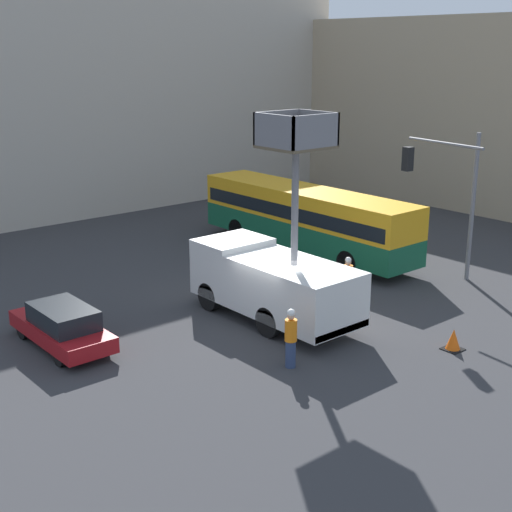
# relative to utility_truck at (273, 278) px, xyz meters

# --- Properties ---
(ground_plane) EXTENTS (120.00, 120.00, 0.00)m
(ground_plane) POSITION_rel_utility_truck_xyz_m (-0.54, -0.57, -1.58)
(ground_plane) COLOR #333335
(building_backdrop_side) EXTENTS (10.00, 28.00, 11.21)m
(building_backdrop_side) POSITION_rel_utility_truck_xyz_m (24.96, 5.94, 4.03)
(building_backdrop_side) COLOR tan
(building_backdrop_side) RESTS_ON ground_plane
(utility_truck) EXTENTS (2.57, 6.71, 7.44)m
(utility_truck) POSITION_rel_utility_truck_xyz_m (0.00, 0.00, 0.00)
(utility_truck) COLOR silver
(utility_truck) RESTS_ON ground_plane
(city_bus) EXTENTS (2.51, 12.15, 3.08)m
(city_bus) POSITION_rel_utility_truck_xyz_m (6.97, 5.54, 0.25)
(city_bus) COLOR #145638
(city_bus) RESTS_ON ground_plane
(traffic_light_pole) EXTENTS (4.04, 3.78, 6.17)m
(traffic_light_pole) POSITION_rel_utility_truck_xyz_m (8.00, -1.61, 2.63)
(traffic_light_pole) COLOR slate
(traffic_light_pole) RESTS_ON ground_plane
(road_worker_near_truck) EXTENTS (0.38, 0.38, 1.90)m
(road_worker_near_truck) POSITION_rel_utility_truck_xyz_m (-2.20, -3.29, -0.62)
(road_worker_near_truck) COLOR navy
(road_worker_near_truck) RESTS_ON ground_plane
(road_worker_directing) EXTENTS (0.38, 0.38, 1.82)m
(road_worker_directing) POSITION_rel_utility_truck_xyz_m (3.38, -0.48, -0.67)
(road_worker_directing) COLOR navy
(road_worker_directing) RESTS_ON ground_plane
(traffic_cone_near_truck) EXTENTS (0.62, 0.62, 0.70)m
(traffic_cone_near_truck) POSITION_rel_utility_truck_xyz_m (2.72, -5.75, -1.25)
(traffic_cone_near_truck) COLOR black
(traffic_cone_near_truck) RESTS_ON ground_plane
(parked_car_curbside) EXTENTS (1.71, 4.51, 1.43)m
(parked_car_curbside) POSITION_rel_utility_truck_xyz_m (-6.83, 2.67, -0.85)
(parked_car_curbside) COLOR maroon
(parked_car_curbside) RESTS_ON ground_plane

